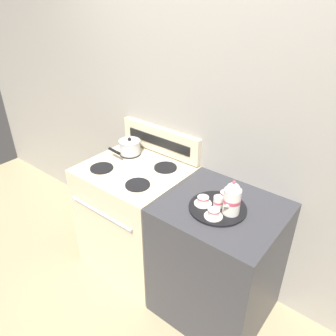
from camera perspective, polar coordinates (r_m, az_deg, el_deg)
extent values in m
plane|color=tan|center=(2.86, 0.83, -18.83)|extent=(6.00, 6.00, 0.00)
cube|color=#9E998E|center=(2.42, 6.30, 4.06)|extent=(6.00, 0.05, 2.20)
cube|color=beige|center=(2.72, -5.48, -8.54)|extent=(0.76, 0.68, 0.93)
cylinder|color=silver|center=(2.38, -11.71, -7.69)|extent=(0.61, 0.02, 0.02)
cylinder|color=black|center=(2.67, -6.59, 2.54)|extent=(0.17, 0.17, 0.01)
cylinder|color=black|center=(2.45, -0.44, 0.09)|extent=(0.17, 0.17, 0.01)
cylinder|color=black|center=(2.49, -11.47, -0.01)|extent=(0.17, 0.17, 0.01)
cylinder|color=black|center=(2.26, -5.31, -2.92)|extent=(0.17, 0.17, 0.01)
cube|color=beige|center=(2.61, -1.33, 4.87)|extent=(0.75, 0.05, 0.21)
cube|color=black|center=(2.60, -1.71, 4.67)|extent=(0.61, 0.01, 0.07)
cube|color=#38383D|center=(2.38, 8.58, -15.67)|extent=(0.75, 0.68, 0.93)
cylinder|color=#B7B7BC|center=(2.64, -6.66, 3.61)|extent=(0.17, 0.17, 0.10)
cylinder|color=#B7B7BC|center=(2.62, -6.73, 4.67)|extent=(0.17, 0.17, 0.01)
sphere|color=black|center=(2.61, -6.75, 5.01)|extent=(0.03, 0.03, 0.03)
cylinder|color=black|center=(2.56, -9.26, 2.98)|extent=(0.13, 0.04, 0.02)
cylinder|color=black|center=(2.05, 8.63, -6.87)|extent=(0.36, 0.36, 0.01)
cylinder|color=white|center=(1.97, 11.04, -5.71)|extent=(0.10, 0.10, 0.16)
cylinder|color=#C6475B|center=(1.97, 11.07, -5.52)|extent=(0.10, 0.10, 0.02)
sphere|color=white|center=(1.92, 11.27, -3.75)|extent=(0.09, 0.09, 0.09)
sphere|color=#C6475B|center=(1.90, 11.43, -2.45)|extent=(0.02, 0.02, 0.02)
cone|color=white|center=(1.91, 9.95, -6.59)|extent=(0.03, 0.08, 0.06)
cylinder|color=white|center=(2.06, 6.09, -6.15)|extent=(0.11, 0.11, 0.01)
cylinder|color=white|center=(2.05, 6.12, -5.57)|extent=(0.07, 0.07, 0.04)
cylinder|color=#C6475B|center=(2.04, 6.15, -5.15)|extent=(0.07, 0.07, 0.01)
cylinder|color=white|center=(1.97, 7.90, -8.31)|extent=(0.11, 0.11, 0.01)
cylinder|color=white|center=(1.95, 7.95, -7.72)|extent=(0.07, 0.07, 0.04)
cylinder|color=#C6475B|center=(1.94, 7.99, -7.29)|extent=(0.07, 0.07, 0.01)
cylinder|color=white|center=(2.13, 9.96, -5.24)|extent=(0.11, 0.11, 0.01)
cylinder|color=white|center=(2.11, 10.02, -4.68)|extent=(0.07, 0.07, 0.04)
cylinder|color=#C6475B|center=(2.10, 10.06, -4.26)|extent=(0.07, 0.07, 0.01)
cylinder|color=white|center=(2.03, 8.68, -5.84)|extent=(0.06, 0.06, 0.07)
cylinder|color=#C6475B|center=(2.03, 8.68, -5.84)|extent=(0.06, 0.06, 0.01)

